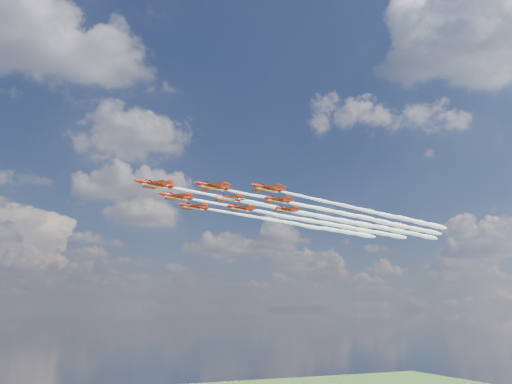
% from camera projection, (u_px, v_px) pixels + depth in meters
% --- Properties ---
extents(jet_lead, '(90.29, 36.67, 2.68)m').
position_uv_depth(jet_lead, '(285.00, 209.00, 147.70)').
color(jet_lead, '#B61A0A').
extents(jet_row2_port, '(90.29, 36.67, 2.68)m').
position_uv_depth(jet_row2_port, '(329.00, 210.00, 149.64)').
color(jet_row2_port, '#B61A0A').
extents(jet_row2_starb, '(90.29, 36.67, 2.68)m').
position_uv_depth(jet_row2_starb, '(291.00, 217.00, 160.53)').
color(jet_row2_starb, '#B61A0A').
extents(jet_row3_port, '(90.29, 36.67, 2.68)m').
position_uv_depth(jet_row3_port, '(372.00, 212.00, 151.58)').
color(jet_row3_port, '#B61A0A').
extents(jet_row3_centre, '(90.29, 36.67, 2.68)m').
position_uv_depth(jet_row3_centre, '(332.00, 218.00, 162.47)').
color(jet_row3_centre, '#B61A0A').
extents(jet_row3_starb, '(90.29, 36.67, 2.68)m').
position_uv_depth(jet_row3_starb, '(297.00, 224.00, 173.35)').
color(jet_row3_starb, '#B61A0A').
extents(jet_row4_port, '(90.29, 36.67, 2.68)m').
position_uv_depth(jet_row4_port, '(372.00, 219.00, 164.41)').
color(jet_row4_port, '#B61A0A').
extents(jet_row4_starb, '(90.29, 36.67, 2.68)m').
position_uv_depth(jet_row4_starb, '(335.00, 225.00, 175.29)').
color(jet_row4_starb, '#B61A0A').
extents(jet_tail, '(90.29, 36.67, 2.68)m').
position_uv_depth(jet_tail, '(371.00, 226.00, 177.23)').
color(jet_tail, '#B61A0A').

